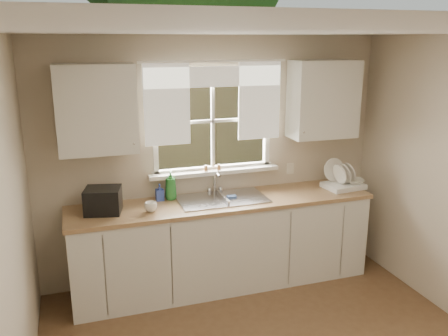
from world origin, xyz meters
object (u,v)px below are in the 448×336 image
object	(u,v)px
black_appliance	(103,200)
soap_bottle_a	(171,185)
dish_rack	(343,181)
cup	(151,207)

from	to	relation	value
black_appliance	soap_bottle_a	bearing A→B (deg)	28.07
dish_rack	black_appliance	world-z (taller)	dish_rack
soap_bottle_a	black_appliance	xyz separation A→B (m)	(-0.67, -0.18, -0.03)
soap_bottle_a	dish_rack	bearing A→B (deg)	1.98
dish_rack	soap_bottle_a	size ratio (longest dim) A/B	1.44
cup	black_appliance	size ratio (longest dim) A/B	0.36
soap_bottle_a	cup	bearing A→B (deg)	-122.21
cup	black_appliance	distance (m)	0.44
dish_rack	black_appliance	xyz separation A→B (m)	(-2.50, 0.04, 0.05)
cup	dish_rack	bearing A→B (deg)	-7.72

